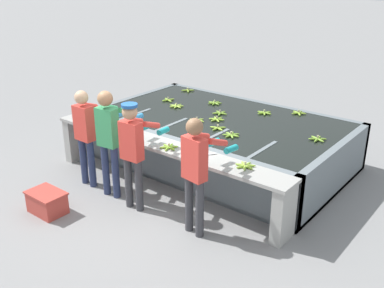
{
  "coord_description": "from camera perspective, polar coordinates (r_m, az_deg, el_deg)",
  "views": [
    {
      "loc": [
        4.23,
        -4.37,
        3.36
      ],
      "look_at": [
        0.0,
        0.97,
        0.58
      ],
      "focal_mm": 42.0,
      "sensor_mm": 36.0,
      "label": 1
    }
  ],
  "objects": [
    {
      "name": "banana_bunch_floating_12",
      "position": [
        8.05,
        3.58,
        3.95
      ],
      "size": [
        0.27,
        0.27,
        0.08
      ],
      "color": "#75A333",
      "rests_on": "wash_tank"
    },
    {
      "name": "banana_bunch_floating_7",
      "position": [
        8.29,
        -9.55,
        4.21
      ],
      "size": [
        0.28,
        0.28,
        0.08
      ],
      "color": "#75A333",
      "rests_on": "wash_tank"
    },
    {
      "name": "banana_bunch_floating_0",
      "position": [
        7.12,
        15.65,
        0.63
      ],
      "size": [
        0.27,
        0.28,
        0.08
      ],
      "color": "#75A333",
      "rests_on": "wash_tank"
    },
    {
      "name": "banana_bunch_floating_5",
      "position": [
        8.83,
        -3.05,
        5.61
      ],
      "size": [
        0.27,
        0.27,
        0.08
      ],
      "color": "#8CB738",
      "rests_on": "wash_tank"
    },
    {
      "name": "banana_bunch_floating_4",
      "position": [
        8.44,
        -1.99,
        4.85
      ],
      "size": [
        0.28,
        0.28,
        0.08
      ],
      "color": "#9EC642",
      "rests_on": "wash_tank"
    },
    {
      "name": "banana_bunch_floating_6",
      "position": [
        7.66,
        0.6,
        3.03
      ],
      "size": [
        0.28,
        0.27,
        0.08
      ],
      "color": "#9EC642",
      "rests_on": "wash_tank"
    },
    {
      "name": "worker_0",
      "position": [
        7.17,
        -13.26,
        1.77
      ],
      "size": [
        0.41,
        0.71,
        1.57
      ],
      "color": "navy",
      "rests_on": "ground"
    },
    {
      "name": "worker_2",
      "position": [
        6.31,
        -7.44,
        -0.35
      ],
      "size": [
        0.43,
        0.72,
        1.59
      ],
      "color": "#38383D",
      "rests_on": "ground"
    },
    {
      "name": "banana_bunch_floating_2",
      "position": [
        8.16,
        9.17,
        3.95
      ],
      "size": [
        0.28,
        0.26,
        0.08
      ],
      "color": "#7FAD33",
      "rests_on": "wash_tank"
    },
    {
      "name": "banana_bunch_floating_10",
      "position": [
        8.64,
        2.9,
        5.24
      ],
      "size": [
        0.28,
        0.28,
        0.08
      ],
      "color": "#75A333",
      "rests_on": "wash_tank"
    },
    {
      "name": "worker_3",
      "position": [
        5.66,
        0.57,
        -2.88
      ],
      "size": [
        0.47,
        0.73,
        1.61
      ],
      "color": "#38383D",
      "rests_on": "ground"
    },
    {
      "name": "banana_bunch_floating_1",
      "position": [
        7.32,
        3.3,
        2.05
      ],
      "size": [
        0.28,
        0.27,
        0.08
      ],
      "color": "#8CB738",
      "rests_on": "wash_tank"
    },
    {
      "name": "banana_bunch_floating_9",
      "position": [
        9.5,
        -0.54,
        6.84
      ],
      "size": [
        0.23,
        0.23,
        0.08
      ],
      "color": "#93BC3D",
      "rests_on": "wash_tank"
    },
    {
      "name": "worker_1",
      "position": [
        6.71,
        -10.44,
        1.23
      ],
      "size": [
        0.45,
        0.73,
        1.67
      ],
      "color": "navy",
      "rests_on": "ground"
    },
    {
      "name": "banana_bunch_ledge_1",
      "position": [
        5.99,
        6.78,
        -2.76
      ],
      "size": [
        0.28,
        0.27,
        0.08
      ],
      "color": "#93BC3D",
      "rests_on": "work_ledge"
    },
    {
      "name": "banana_bunch_floating_3",
      "position": [
        7.04,
        5.0,
        1.15
      ],
      "size": [
        0.28,
        0.28,
        0.08
      ],
      "color": "#75A333",
      "rests_on": "wash_tank"
    },
    {
      "name": "wash_tank",
      "position": [
        8.0,
        3.47,
        0.51
      ],
      "size": [
        4.36,
        2.62,
        0.83
      ],
      "color": "slate",
      "rests_on": "ground"
    },
    {
      "name": "work_ledge",
      "position": [
        6.83,
        -3.88,
        -1.75
      ],
      "size": [
        4.36,
        0.45,
        0.83
      ],
      "color": "#9E9E99",
      "rests_on": "ground"
    },
    {
      "name": "ground_plane",
      "position": [
        6.95,
        -5.01,
        -6.81
      ],
      "size": [
        80.0,
        80.0,
        0.0
      ],
      "primitive_type": "plane",
      "color": "gray",
      "rests_on": "ground"
    },
    {
      "name": "crate",
      "position": [
        6.8,
        -17.93,
        -7.05
      ],
      "size": [
        0.55,
        0.39,
        0.32
      ],
      "color": "#B73D33",
      "rests_on": "ground"
    },
    {
      "name": "banana_bunch_ledge_0",
      "position": [
        6.55,
        -2.94,
        -0.39
      ],
      "size": [
        0.28,
        0.28,
        0.08
      ],
      "color": "#7FAD33",
      "rests_on": "work_ledge"
    },
    {
      "name": "banana_bunch_floating_11",
      "position": [
        8.27,
        13.38,
        3.86
      ],
      "size": [
        0.28,
        0.27,
        0.08
      ],
      "color": "#8CB738",
      "rests_on": "wash_tank"
    },
    {
      "name": "banana_bunch_floating_8",
      "position": [
        7.73,
        3.15,
        3.16
      ],
      "size": [
        0.27,
        0.28,
        0.08
      ],
      "color": "#8CB738",
      "rests_on": "wash_tank"
    },
    {
      "name": "knife_1",
      "position": [
        6.3,
        1.14,
        -1.41
      ],
      "size": [
        0.23,
        0.3,
        0.02
      ],
      "color": "silver",
      "rests_on": "work_ledge"
    },
    {
      "name": "knife_0",
      "position": [
        7.69,
        -11.18,
        2.63
      ],
      "size": [
        0.19,
        0.32,
        0.02
      ],
      "color": "silver",
      "rests_on": "work_ledge"
    }
  ]
}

